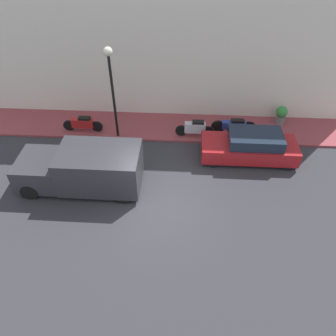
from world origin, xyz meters
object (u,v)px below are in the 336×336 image
at_px(parked_car, 250,146).
at_px(delivery_van, 82,168).
at_px(scooter_silver, 195,128).
at_px(potted_plant, 281,114).
at_px(motorcycle_red, 83,123).
at_px(streetlamp, 111,77).
at_px(motorcycle_blue, 234,125).

distance_m(parked_car, delivery_van, 7.26).
height_order(parked_car, delivery_van, delivery_van).
xyz_separation_m(parked_car, scooter_silver, (1.42, 2.42, -0.09)).
xyz_separation_m(parked_car, potted_plant, (2.85, -1.93, -0.06)).
bearing_deg(potted_plant, delivery_van, 119.51).
xyz_separation_m(parked_car, motorcycle_red, (1.53, 7.92, -0.11)).
xyz_separation_m(streetlamp, potted_plant, (1.62, -8.09, -2.58)).
xyz_separation_m(delivery_van, potted_plant, (5.01, -8.86, -0.31)).
distance_m(scooter_silver, motorcycle_blue, 1.92).
distance_m(motorcycle_red, streetlamp, 3.19).
xyz_separation_m(scooter_silver, motorcycle_red, (0.11, 5.50, -0.03)).
bearing_deg(delivery_van, streetlamp, -12.79).
relative_size(motorcycle_red, potted_plant, 2.14).
bearing_deg(motorcycle_blue, streetlamp, 95.60).
relative_size(parked_car, potted_plant, 4.58).
xyz_separation_m(motorcycle_blue, streetlamp, (-0.55, 5.62, 2.63)).
bearing_deg(delivery_van, motorcycle_blue, -58.35).
bearing_deg(potted_plant, streetlamp, 101.35).
relative_size(motorcycle_blue, motorcycle_red, 1.11).
height_order(parked_car, streetlamp, streetlamp).
height_order(motorcycle_blue, streetlamp, streetlamp).
bearing_deg(potted_plant, scooter_silver, 108.28).
relative_size(delivery_van, motorcycle_blue, 2.25).
distance_m(motorcycle_blue, streetlamp, 6.23).
bearing_deg(motorcycle_red, scooter_silver, -91.16).
xyz_separation_m(scooter_silver, streetlamp, (-0.19, 3.74, 2.61)).
bearing_deg(motorcycle_red, potted_plant, -82.34).
bearing_deg(scooter_silver, streetlamp, 92.88).
relative_size(scooter_silver, motorcycle_red, 0.95).
bearing_deg(parked_car, motorcycle_red, 79.07).
distance_m(scooter_silver, streetlamp, 4.56).
height_order(scooter_silver, motorcycle_red, scooter_silver).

